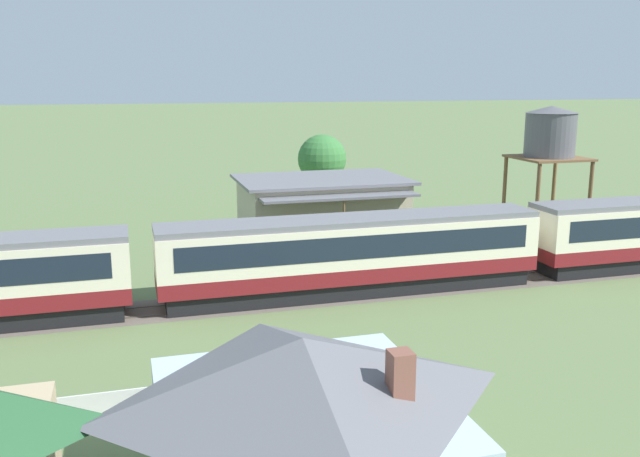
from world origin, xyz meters
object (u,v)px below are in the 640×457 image
water_tower (550,135)px  cottage_grey_roof (303,425)px  station_building (321,211)px  passenger_train (358,251)px  yard_tree_2 (322,159)px

water_tower → cottage_grey_roof: bearing=-133.3°
station_building → water_tower: bearing=-4.4°
passenger_train → yard_tree_2: 23.66m
passenger_train → station_building: 10.86m
cottage_grey_roof → yard_tree_2: yard_tree_2 is taller
water_tower → cottage_grey_roof: water_tower is taller
cottage_grey_roof → station_building: bearing=72.8°
passenger_train → station_building: size_ratio=9.49×
passenger_train → yard_tree_2: size_ratio=16.25×
water_tower → cottage_grey_roof: 37.43m
station_building → yard_tree_2: yard_tree_2 is taller
yard_tree_2 → water_tower: bearing=-46.0°
station_building → water_tower: (16.75, -1.30, 4.91)m
station_building → cottage_grey_roof: size_ratio=1.42×
cottage_grey_roof → yard_tree_2: bearing=73.1°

